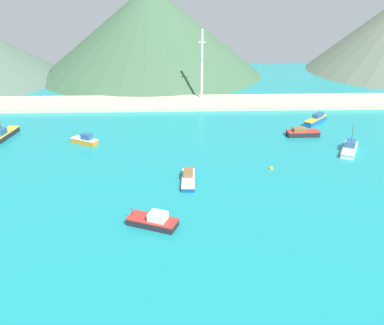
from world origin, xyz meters
name	(u,v)px	position (x,y,z in m)	size (l,w,h in m)	color
ground	(181,214)	(0.00, 30.00, -0.25)	(260.00, 280.00, 0.50)	teal
fishing_boat_0	(302,133)	(31.19, 66.51, 0.85)	(8.27, 3.28, 2.19)	#232328
fishing_boat_1	(85,140)	(-22.80, 63.13, 0.90)	(7.09, 5.22, 2.54)	orange
fishing_boat_3	(188,178)	(1.59, 41.72, 0.72)	(2.82, 8.96, 2.18)	#14478C
fishing_boat_4	(4,135)	(-43.93, 67.61, 0.94)	(4.18, 11.20, 6.09)	#232328
fishing_boat_6	(350,148)	(39.02, 55.66, 0.87)	(7.01, 9.91, 6.52)	silver
fishing_boat_8	(154,221)	(-4.32, 26.27, 0.88)	(8.64, 5.96, 2.48)	#232328
fishing_boat_9	(316,120)	(37.96, 76.68, 0.99)	(8.38, 8.57, 2.61)	#1E5BA8
buoy_0	(271,168)	(18.97, 46.93, 0.16)	(0.91, 0.91, 0.91)	gold
beach_strip	(179,103)	(0.00, 96.82, 0.60)	(247.00, 15.76, 1.20)	beige
hill_central	(151,30)	(-11.21, 147.18, 17.83)	(93.39, 93.39, 35.66)	#3D6042
radio_tower	(202,65)	(7.54, 101.32, 11.61)	(2.28, 1.82, 22.76)	silver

